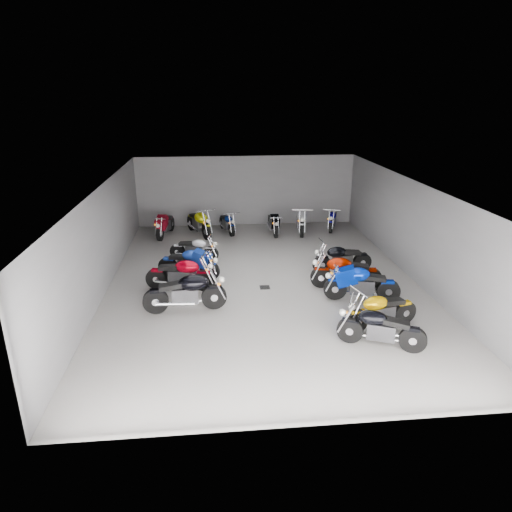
{
  "coord_description": "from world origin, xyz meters",
  "views": [
    {
      "loc": [
        -1.6,
        -13.83,
        5.89
      ],
      "look_at": [
        -0.26,
        -0.27,
        1.0
      ],
      "focal_mm": 32.0,
      "sensor_mm": 36.0,
      "label": 1
    }
  ],
  "objects_px": {
    "drain_grate": "(265,287)",
    "motorcycle_back_e": "(301,221)",
    "motorcycle_right_b": "(381,310)",
    "motorcycle_back_b": "(199,223)",
    "motorcycle_left_d": "(181,274)",
    "motorcycle_left_f": "(195,249)",
    "motorcycle_back_c": "(227,223)",
    "motorcycle_back_a": "(165,225)",
    "motorcycle_right_a": "(380,328)",
    "motorcycle_back_d": "(273,223)",
    "motorcycle_left_e": "(189,263)",
    "motorcycle_left_c": "(186,292)",
    "motorcycle_right_d": "(345,272)",
    "motorcycle_right_e": "(342,258)",
    "motorcycle_right_c": "(361,284)",
    "motorcycle_back_f": "(333,219)"
  },
  "relations": [
    {
      "from": "drain_grate",
      "to": "motorcycle_right_a",
      "type": "distance_m",
      "value": 4.56
    },
    {
      "from": "motorcycle_back_b",
      "to": "motorcycle_right_b",
      "type": "bearing_deg",
      "value": 94.38
    },
    {
      "from": "drain_grate",
      "to": "motorcycle_left_d",
      "type": "height_order",
      "value": "motorcycle_left_d"
    },
    {
      "from": "motorcycle_left_f",
      "to": "motorcycle_right_c",
      "type": "xyz_separation_m",
      "value": [
        5.03,
        -4.02,
        0.09
      ]
    },
    {
      "from": "motorcycle_left_d",
      "to": "motorcycle_back_e",
      "type": "distance_m",
      "value": 7.65
    },
    {
      "from": "motorcycle_back_e",
      "to": "motorcycle_right_e",
      "type": "bearing_deg",
      "value": 104.63
    },
    {
      "from": "motorcycle_right_a",
      "to": "motorcycle_right_e",
      "type": "xyz_separation_m",
      "value": [
        0.43,
        4.95,
        -0.01
      ]
    },
    {
      "from": "motorcycle_right_b",
      "to": "motorcycle_right_e",
      "type": "xyz_separation_m",
      "value": [
        0.07,
        4.02,
        -0.0
      ]
    },
    {
      "from": "motorcycle_left_c",
      "to": "motorcycle_right_b",
      "type": "xyz_separation_m",
      "value": [
        5.14,
        -1.53,
        -0.06
      ]
    },
    {
      "from": "motorcycle_back_a",
      "to": "motorcycle_back_f",
      "type": "xyz_separation_m",
      "value": [
        7.49,
        0.33,
        -0.05
      ]
    },
    {
      "from": "motorcycle_left_d",
      "to": "motorcycle_right_c",
      "type": "relative_size",
      "value": 0.98
    },
    {
      "from": "motorcycle_back_f",
      "to": "motorcycle_left_c",
      "type": "bearing_deg",
      "value": 71.42
    },
    {
      "from": "motorcycle_left_c",
      "to": "motorcycle_back_b",
      "type": "bearing_deg",
      "value": 173.76
    },
    {
      "from": "motorcycle_right_a",
      "to": "motorcycle_right_e",
      "type": "relative_size",
      "value": 0.96
    },
    {
      "from": "motorcycle_right_d",
      "to": "motorcycle_right_b",
      "type": "bearing_deg",
      "value": -166.32
    },
    {
      "from": "motorcycle_back_a",
      "to": "motorcycle_right_c",
      "type": "bearing_deg",
      "value": 144.31
    },
    {
      "from": "motorcycle_back_b",
      "to": "motorcycle_left_e",
      "type": "bearing_deg",
      "value": 62.81
    },
    {
      "from": "motorcycle_left_f",
      "to": "motorcycle_back_a",
      "type": "height_order",
      "value": "motorcycle_back_a"
    },
    {
      "from": "motorcycle_back_c",
      "to": "motorcycle_right_b",
      "type": "bearing_deg",
      "value": 96.33
    },
    {
      "from": "motorcycle_right_e",
      "to": "motorcycle_back_a",
      "type": "distance_m",
      "value": 8.1
    },
    {
      "from": "motorcycle_left_c",
      "to": "drain_grate",
      "type": "bearing_deg",
      "value": 115.76
    },
    {
      "from": "motorcycle_left_f",
      "to": "motorcycle_back_f",
      "type": "xyz_separation_m",
      "value": [
        6.14,
        3.51,
        0.02
      ]
    },
    {
      "from": "motorcycle_right_b",
      "to": "motorcycle_back_b",
      "type": "distance_m",
      "value": 10.17
    },
    {
      "from": "motorcycle_right_b",
      "to": "motorcycle_back_c",
      "type": "height_order",
      "value": "motorcycle_right_b"
    },
    {
      "from": "motorcycle_back_c",
      "to": "motorcycle_left_e",
      "type": "bearing_deg",
      "value": 58.71
    },
    {
      "from": "motorcycle_right_a",
      "to": "motorcycle_back_f",
      "type": "distance_m",
      "value": 10.27
    },
    {
      "from": "drain_grate",
      "to": "motorcycle_right_b",
      "type": "xyz_separation_m",
      "value": [
        2.72,
        -2.93,
        0.5
      ]
    },
    {
      "from": "motorcycle_left_e",
      "to": "motorcycle_back_b",
      "type": "xyz_separation_m",
      "value": [
        0.24,
        4.94,
        0.04
      ]
    },
    {
      "from": "motorcycle_right_d",
      "to": "motorcycle_back_b",
      "type": "height_order",
      "value": "motorcycle_back_b"
    },
    {
      "from": "motorcycle_back_d",
      "to": "motorcycle_left_d",
      "type": "bearing_deg",
      "value": 55.4
    },
    {
      "from": "motorcycle_left_f",
      "to": "motorcycle_back_c",
      "type": "relative_size",
      "value": 0.99
    },
    {
      "from": "motorcycle_left_e",
      "to": "motorcycle_left_d",
      "type": "bearing_deg",
      "value": 8.03
    },
    {
      "from": "motorcycle_left_d",
      "to": "motorcycle_back_e",
      "type": "bearing_deg",
      "value": 151.25
    },
    {
      "from": "motorcycle_right_b",
      "to": "motorcycle_right_e",
      "type": "distance_m",
      "value": 4.02
    },
    {
      "from": "motorcycle_right_b",
      "to": "motorcycle_back_a",
      "type": "distance_m",
      "value": 10.96
    },
    {
      "from": "motorcycle_left_e",
      "to": "motorcycle_right_d",
      "type": "xyz_separation_m",
      "value": [
        4.95,
        -1.32,
        0.02
      ]
    },
    {
      "from": "motorcycle_right_d",
      "to": "motorcycle_back_e",
      "type": "relative_size",
      "value": 1.01
    },
    {
      "from": "motorcycle_left_d",
      "to": "motorcycle_left_f",
      "type": "xyz_separation_m",
      "value": [
        0.34,
        2.7,
        -0.08
      ]
    },
    {
      "from": "motorcycle_right_e",
      "to": "motorcycle_right_d",
      "type": "bearing_deg",
      "value": 164.7
    },
    {
      "from": "motorcycle_right_a",
      "to": "motorcycle_back_b",
      "type": "bearing_deg",
      "value": 48.39
    },
    {
      "from": "motorcycle_back_a",
      "to": "motorcycle_back_c",
      "type": "relative_size",
      "value": 1.15
    },
    {
      "from": "motorcycle_right_d",
      "to": "motorcycle_left_e",
      "type": "bearing_deg",
      "value": 84.64
    },
    {
      "from": "drain_grate",
      "to": "motorcycle_back_e",
      "type": "relative_size",
      "value": 0.14
    },
    {
      "from": "motorcycle_left_e",
      "to": "motorcycle_back_f",
      "type": "relative_size",
      "value": 1.11
    },
    {
      "from": "motorcycle_right_d",
      "to": "motorcycle_back_d",
      "type": "bearing_deg",
      "value": 22.99
    },
    {
      "from": "motorcycle_back_d",
      "to": "motorcycle_right_e",
      "type": "bearing_deg",
      "value": 107.84
    },
    {
      "from": "drain_grate",
      "to": "motorcycle_back_d",
      "type": "bearing_deg",
      "value": 79.78
    },
    {
      "from": "motorcycle_right_d",
      "to": "motorcycle_back_f",
      "type": "distance_m",
      "value": 6.71
    },
    {
      "from": "motorcycle_right_c",
      "to": "motorcycle_back_c",
      "type": "height_order",
      "value": "motorcycle_right_c"
    },
    {
      "from": "motorcycle_left_c",
      "to": "motorcycle_right_b",
      "type": "relative_size",
      "value": 1.14
    }
  ]
}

